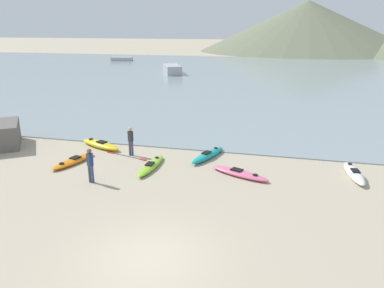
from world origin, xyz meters
The scene contains 14 objects.
ground_plane centered at (0.00, 0.00, 0.00)m, with size 400.00×400.00×0.00m, color tan.
bay_water centered at (0.00, 45.72, 0.03)m, with size 160.00×70.00×0.06m, color gray.
far_hill_left centered at (8.56, 107.52, 6.99)m, with size 60.94×60.94×13.98m, color #6B7056.
kayak_on_sand_0 centered at (1.93, 7.48, 0.13)m, with size 3.14×1.90×0.31m.
kayak_on_sand_1 centered at (-6.87, 7.10, 0.13)m, with size 1.43×3.06×0.30m.
kayak_on_sand_2 centered at (-2.62, 7.43, 0.14)m, with size 0.69×3.21×0.32m.
kayak_on_sand_3 centered at (7.33, 8.70, 0.18)m, with size 0.96×2.98×0.41m.
kayak_on_sand_4 centered at (-6.75, 9.94, 0.18)m, with size 3.23×2.03×0.41m.
kayak_on_sand_5 centered at (-0.09, 9.64, 0.18)m, with size 1.62×3.20×0.39m.
person_near_foreground centered at (-4.68, 5.02, 0.95)m, with size 0.34×0.28×1.66m.
person_near_waterline centered at (-4.37, 9.03, 0.94)m, with size 0.33×0.27×1.65m.
moored_boat_0 centered at (-12.99, 45.41, 0.71)m, with size 4.22×5.79×1.29m.
moored_boat_3 centered at (-29.70, 64.23, 0.42)m, with size 4.58×2.52×0.72m.
loose_paddle centered at (-4.58, 8.81, 0.01)m, with size 2.71×0.98×0.03m.
Camera 1 is at (3.78, -9.51, 6.98)m, focal length 35.00 mm.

